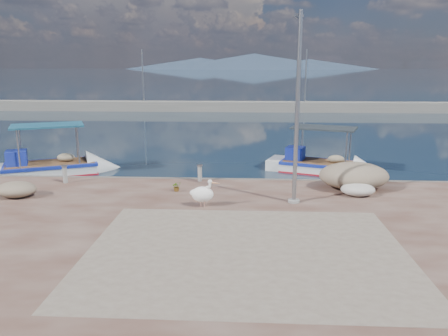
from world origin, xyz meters
The scene contains 15 objects.
ground centered at (0.00, 0.00, 0.00)m, with size 1400.00×1400.00×0.00m, color #162635.
quay centered at (0.00, -6.00, 0.25)m, with size 44.00×22.00×0.50m, color #492A1F.
quay_patch centered at (1.00, -3.00, 0.50)m, with size 9.00×7.00×0.01m, color gray.
breakwater centered at (0.00, 40.00, 0.60)m, with size 120.00×2.20×7.50m.
mountains centered at (4.39, 650.00, 9.51)m, with size 370.00×280.00×22.00m.
boat_left centered at (-9.38, 7.36, 0.24)m, with size 6.69×4.54×3.07m.
boat_right centered at (4.96, 8.63, 0.22)m, with size 6.23×3.84×2.85m.
pelican centered at (-0.62, 0.89, 1.00)m, with size 1.12×0.65×1.07m.
lamp_post centered at (2.80, 1.65, 3.80)m, with size 0.44×0.96×7.00m.
bollard_near centered at (-1.13, 4.56, 0.91)m, with size 0.25×0.25×0.76m.
bollard_far centered at (-7.10, 3.94, 0.93)m, with size 0.26×0.26×0.80m.
potted_plant centered at (-1.92, 2.87, 0.71)m, with size 0.37×0.32×0.42m, color #33722D.
net_pile_c centered at (5.50, 3.64, 1.07)m, with size 2.90×2.07×1.14m, color gray.
net_pile_d centered at (5.45, 2.65, 0.76)m, with size 1.37×1.03×0.51m, color beige.
net_pile_b centered at (-8.17, 1.75, 0.81)m, with size 1.57×1.22×0.61m, color gray.
Camera 1 is at (0.98, -14.45, 5.63)m, focal length 35.00 mm.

